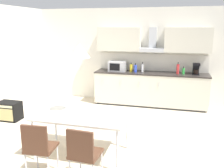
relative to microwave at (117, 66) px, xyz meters
name	(u,v)px	position (x,y,z in m)	size (l,w,h in m)	color
ground_plane	(87,143)	(0.03, -2.65, -1.08)	(7.64, 8.92, 0.02)	beige
wall_back	(122,55)	(0.03, 0.38, 0.27)	(6.11, 0.10, 2.69)	silver
kitchen_counter	(150,89)	(0.95, 0.00, -0.60)	(3.09, 0.68, 0.93)	#333333
backsplash_tile	(152,62)	(0.95, 0.32, 0.10)	(3.07, 0.02, 0.48)	silver
upper_wall_cabinets	(153,40)	(0.95, 0.16, 0.74)	(3.07, 0.40, 0.66)	beige
microwave	(117,66)	(0.00, 0.00, 0.00)	(0.48, 0.35, 0.28)	#ADADB2
coffee_maker	(196,69)	(2.12, 0.03, 0.01)	(0.18, 0.19, 0.30)	black
bottle_yellow	(131,68)	(0.39, 0.00, -0.03)	(0.08, 0.08, 0.25)	yellow
bottle_red	(178,69)	(1.66, -0.01, -0.01)	(0.07, 0.07, 0.31)	red
bottle_blue	(135,68)	(0.53, -0.06, -0.03)	(0.08, 0.08, 0.25)	blue
bottle_green	(183,71)	(1.81, 0.00, -0.06)	(0.07, 0.07, 0.20)	green
bottle_white	(142,68)	(0.71, 0.02, -0.02)	(0.06, 0.06, 0.28)	white
dining_table	(82,117)	(0.12, -3.08, -0.38)	(1.54, 0.91, 0.73)	silver
chair_near_left	(38,145)	(-0.22, -3.92, -0.54)	(0.43, 0.43, 0.87)	#4C2D1E
chair_near_right	(83,151)	(0.46, -3.92, -0.54)	(0.42, 0.42, 0.87)	#4C2D1E
guitar_amp	(9,111)	(-2.16, -2.00, -0.85)	(0.52, 0.37, 0.44)	black
pendant_lamp	(80,51)	(0.12, -3.08, 0.73)	(0.32, 0.32, 0.22)	silver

